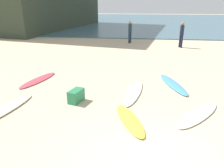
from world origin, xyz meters
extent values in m
cube|color=#426675|center=(0.00, 36.45, 0.04)|extent=(120.00, 40.00, 0.08)
ellipsoid|color=white|center=(-0.58, 3.97, 0.04)|extent=(0.92, 2.53, 0.08)
ellipsoid|color=yellow|center=(-0.63, 1.96, 0.04)|extent=(1.17, 1.97, 0.08)
ellipsoid|color=#F8E6C8|center=(-4.55, 2.10, 0.04)|extent=(1.00, 2.46, 0.09)
ellipsoid|color=#E1495B|center=(-4.73, 4.87, 0.03)|extent=(1.08, 2.28, 0.07)
ellipsoid|color=#4A96D9|center=(1.00, 5.04, 0.04)|extent=(1.15, 2.52, 0.09)
ellipsoid|color=silver|center=(1.41, 2.51, 0.03)|extent=(1.82, 2.04, 0.07)
cylinder|color=#191E33|center=(2.59, 13.13, 0.44)|extent=(0.14, 0.14, 0.88)
cylinder|color=#191E33|center=(2.69, 12.95, 0.44)|extent=(0.14, 0.14, 0.88)
cylinder|color=#191E33|center=(2.64, 13.04, 1.25)|extent=(0.38, 0.38, 0.73)
sphere|color=#9E7051|center=(2.64, 13.04, 1.73)|extent=(0.24, 0.24, 0.24)
cylinder|color=#1E3342|center=(-1.24, 14.41, 0.42)|extent=(0.14, 0.14, 0.84)
cylinder|color=#1E3342|center=(-1.14, 14.58, 0.42)|extent=(0.14, 0.14, 0.84)
cylinder|color=#1E3342|center=(-1.19, 14.50, 1.20)|extent=(0.38, 0.38, 0.70)
sphere|color=tan|center=(-1.19, 14.50, 1.66)|extent=(0.23, 0.23, 0.23)
cube|color=#287F51|center=(-2.51, 3.02, 0.22)|extent=(0.50, 0.67, 0.43)
camera|label=1|loc=(-0.48, -3.45, 3.22)|focal=34.46mm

